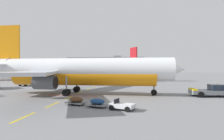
% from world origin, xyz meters
% --- Properties ---
extents(ground, '(400.00, 400.00, 0.00)m').
position_xyz_m(ground, '(40.00, 40.00, 0.00)').
color(ground, slate).
extents(apron_paint_markings, '(8.00, 97.26, 0.01)m').
position_xyz_m(apron_paint_markings, '(18.00, 38.28, 0.00)').
color(apron_paint_markings, yellow).
rests_on(apron_paint_markings, ground).
extents(airliner_foreground, '(34.73, 34.62, 12.20)m').
position_xyz_m(airliner_foreground, '(18.56, 24.30, 3.95)').
color(airliner_foreground, white).
rests_on(airliner_foreground, ground).
extents(pushback_tug, '(6.03, 3.24, 2.08)m').
position_xyz_m(pushback_tug, '(39.98, 23.75, 0.90)').
color(pushback_tug, slate).
rests_on(pushback_tug, ground).
extents(airliner_mid_left, '(29.92, 31.88, 11.96)m').
position_xyz_m(airliner_mid_left, '(20.80, 72.25, 3.87)').
color(airliner_mid_left, silver).
rests_on(airliner_mid_left, ground).
extents(catering_truck, '(5.37, 7.32, 3.14)m').
position_xyz_m(catering_truck, '(0.92, 39.61, 1.65)').
color(catering_truck, black).
rests_on(catering_truck, ground).
extents(baggage_train, '(8.52, 4.58, 1.14)m').
position_xyz_m(baggage_train, '(23.71, 13.36, 0.52)').
color(baggage_train, silver).
rests_on(baggage_train, ground).
extents(terminal_satellite, '(64.51, 18.90, 15.67)m').
position_xyz_m(terminal_satellite, '(3.90, 159.38, 7.06)').
color(terminal_satellite, gray).
rests_on(terminal_satellite, ground).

